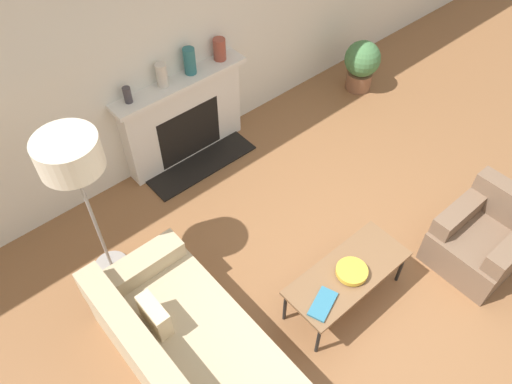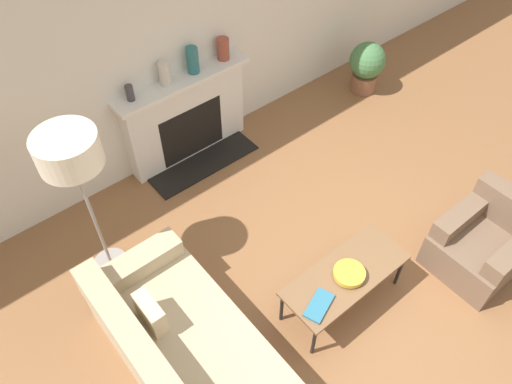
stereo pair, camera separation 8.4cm
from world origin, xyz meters
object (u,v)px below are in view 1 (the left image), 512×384
at_px(armchair_near, 483,238).
at_px(potted_plant, 362,63).
at_px(floor_lamp, 71,161).
at_px(mantel_vase_center_left, 162,75).
at_px(couch, 205,370).
at_px(book, 323,304).
at_px(coffee_table, 348,274).
at_px(bowl, 352,271).
at_px(mantel_vase_left, 127,95).
at_px(mantel_vase_center_right, 190,61).
at_px(mantel_vase_right, 220,49).
at_px(fireplace, 184,120).

xyz_separation_m(armchair_near, potted_plant, (1.21, 2.60, 0.09)).
relative_size(floor_lamp, mantel_vase_center_left, 6.57).
relative_size(couch, floor_lamp, 1.34).
bearing_deg(book, coffee_table, -9.17).
xyz_separation_m(bowl, mantel_vase_left, (-0.52, 2.56, 0.64)).
bearing_deg(armchair_near, coffee_table, -111.36).
bearing_deg(mantel_vase_center_right, potted_plant, -11.35).
distance_m(mantel_vase_left, mantel_vase_center_right, 0.75).
bearing_deg(mantel_vase_right, bowl, -103.58).
bearing_deg(book, mantel_vase_left, 72.55).
bearing_deg(coffee_table, mantel_vase_left, 101.47).
distance_m(coffee_table, mantel_vase_left, 2.68).
bearing_deg(mantel_vase_left, potted_plant, -8.63).
height_order(couch, mantel_vase_center_right, mantel_vase_center_right).
relative_size(fireplace, book, 4.78).
bearing_deg(mantel_vase_right, fireplace, -178.43).
relative_size(fireplace, coffee_table, 1.35).
xyz_separation_m(book, mantel_vase_left, (-0.12, 2.61, 0.67)).
bearing_deg(couch, mantel_vase_left, -21.15).
xyz_separation_m(bowl, floor_lamp, (-1.44, 1.73, 0.95)).
distance_m(couch, mantel_vase_center_left, 2.84).
height_order(floor_lamp, mantel_vase_right, floor_lamp).
bearing_deg(book, mantel_vase_center_right, 56.38).
bearing_deg(fireplace, coffee_table, -91.57).
distance_m(couch, bowl, 1.46).
bearing_deg(mantel_vase_left, coffee_table, -78.53).
bearing_deg(floor_lamp, coffee_table, -49.85).
relative_size(bowl, mantel_vase_left, 1.64).
height_order(mantel_vase_center_right, mantel_vase_right, mantel_vase_center_right).
distance_m(fireplace, mantel_vase_left, 0.85).
bearing_deg(book, mantel_vase_center_left, 63.67).
bearing_deg(mantel_vase_right, mantel_vase_center_left, 180.00).
distance_m(couch, mantel_vase_left, 2.66).
height_order(floor_lamp, mantel_vase_center_right, floor_lamp).
height_order(mantel_vase_right, potted_plant, mantel_vase_right).
bearing_deg(mantel_vase_right, armchair_near, -76.67).
xyz_separation_m(mantel_vase_center_right, mantel_vase_right, (0.39, 0.00, -0.02)).
xyz_separation_m(coffee_table, mantel_vase_right, (0.62, 2.53, 0.75)).
height_order(coffee_table, floor_lamp, floor_lamp).
distance_m(fireplace, mantel_vase_center_right, 0.70).
distance_m(book, mantel_vase_left, 2.70).
bearing_deg(bowl, couch, 171.66).
xyz_separation_m(armchair_near, mantel_vase_center_left, (-1.46, 3.06, 0.88)).
height_order(couch, floor_lamp, floor_lamp).
distance_m(armchair_near, mantel_vase_right, 3.27).
bearing_deg(potted_plant, book, -144.02).
bearing_deg(fireplace, mantel_vase_left, 178.50).
distance_m(floor_lamp, mantel_vase_center_left, 1.59).
xyz_separation_m(bowl, mantel_vase_center_left, (-0.11, 2.56, 0.68)).
bearing_deg(fireplace, armchair_near, -67.21).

